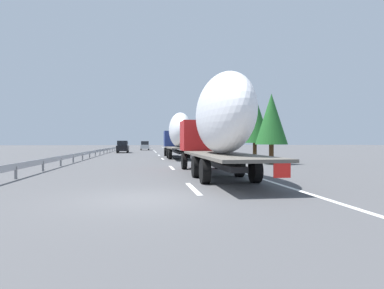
{
  "coord_description": "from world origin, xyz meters",
  "views": [
    {
      "loc": [
        -10.03,
        -0.03,
        1.75
      ],
      "look_at": [
        19.97,
        -4.35,
        1.51
      ],
      "focal_mm": 30.37,
      "sensor_mm": 36.0,
      "label": 1
    }
  ],
  "objects_px": {
    "truck_lead": "(179,133)",
    "road_sign": "(188,139)",
    "car_black_suv": "(123,147)",
    "truck_trailing": "(218,122)",
    "car_silver_hatch": "(145,146)",
    "car_white_van": "(146,145)"
  },
  "relations": [
    {
      "from": "truck_lead",
      "to": "road_sign",
      "type": "bearing_deg",
      "value": -10.85
    },
    {
      "from": "truck_lead",
      "to": "car_black_suv",
      "type": "distance_m",
      "value": 20.01
    },
    {
      "from": "truck_lead",
      "to": "road_sign",
      "type": "relative_size",
      "value": 4.28
    },
    {
      "from": "truck_trailing",
      "to": "car_black_suv",
      "type": "xyz_separation_m",
      "value": [
        37.69,
        7.18,
        -1.77
      ]
    },
    {
      "from": "car_black_suv",
      "to": "car_silver_hatch",
      "type": "height_order",
      "value": "car_black_suv"
    },
    {
      "from": "truck_trailing",
      "to": "car_white_van",
      "type": "distance_m",
      "value": 81.87
    },
    {
      "from": "car_white_van",
      "to": "truck_lead",
      "type": "bearing_deg",
      "value": -176.91
    },
    {
      "from": "car_white_van",
      "to": "car_silver_hatch",
      "type": "xyz_separation_m",
      "value": [
        -27.28,
        0.28,
        0.02
      ]
    },
    {
      "from": "car_silver_hatch",
      "to": "truck_lead",
      "type": "bearing_deg",
      "value": -174.09
    },
    {
      "from": "truck_lead",
      "to": "car_black_suv",
      "type": "relative_size",
      "value": 3.0
    },
    {
      "from": "truck_trailing",
      "to": "truck_lead",
      "type": "bearing_deg",
      "value": -0.0
    },
    {
      "from": "truck_lead",
      "to": "car_silver_hatch",
      "type": "bearing_deg",
      "value": 5.91
    },
    {
      "from": "car_white_van",
      "to": "truck_trailing",
      "type": "bearing_deg",
      "value": -177.63
    },
    {
      "from": "car_white_van",
      "to": "road_sign",
      "type": "xyz_separation_m",
      "value": [
        -46.52,
        -6.49,
        1.33
      ]
    },
    {
      "from": "car_silver_hatch",
      "to": "truck_trailing",
      "type": "bearing_deg",
      "value": -176.15
    },
    {
      "from": "truck_lead",
      "to": "car_black_suv",
      "type": "height_order",
      "value": "truck_lead"
    },
    {
      "from": "truck_trailing",
      "to": "car_silver_hatch",
      "type": "bearing_deg",
      "value": 3.85
    },
    {
      "from": "car_silver_hatch",
      "to": "road_sign",
      "type": "bearing_deg",
      "value": -160.62
    },
    {
      "from": "car_white_van",
      "to": "road_sign",
      "type": "distance_m",
      "value": 46.99
    },
    {
      "from": "car_black_suv",
      "to": "car_white_van",
      "type": "relative_size",
      "value": 1.15
    },
    {
      "from": "truck_lead",
      "to": "truck_trailing",
      "type": "distance_m",
      "value": 19.08
    },
    {
      "from": "truck_lead",
      "to": "car_white_van",
      "type": "relative_size",
      "value": 3.45
    }
  ]
}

